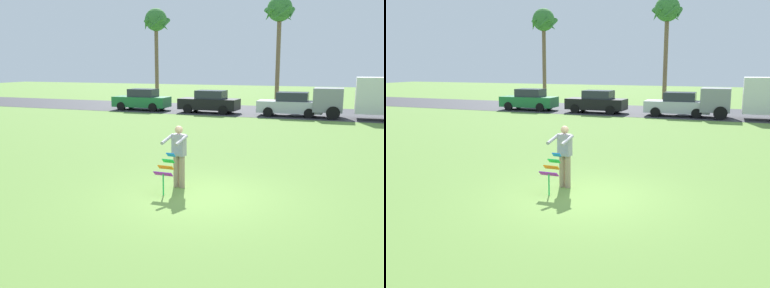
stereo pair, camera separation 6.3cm
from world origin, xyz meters
TOP-DOWN VIEW (x-y plane):
  - ground_plane at (0.00, 0.00)m, footprint 120.00×120.00m
  - road_strip at (0.00, 20.98)m, footprint 120.00×8.00m
  - person_kite_flyer at (-0.86, 0.63)m, footprint 0.60×0.70m
  - kite_held at (-0.94, -0.05)m, footprint 0.51×0.63m
  - parked_car_green at (-11.40, 18.58)m, footprint 4.24×1.91m
  - parked_car_black at (-6.03, 18.58)m, footprint 4.23×1.89m
  - parked_car_silver at (-0.37, 18.58)m, footprint 4.25×1.94m
  - parked_truck_grey_van at (4.89, 18.58)m, footprint 6.74×2.21m
  - palm_tree_left_near at (-14.48, 27.65)m, footprint 2.58×2.71m
  - palm_tree_right_near at (-2.75, 27.11)m, footprint 2.58×2.71m

SIDE VIEW (x-z plane):
  - ground_plane at x=0.00m, z-range 0.00..0.00m
  - road_strip at x=0.00m, z-range 0.00..0.01m
  - kite_held at x=-0.94m, z-range 0.17..1.22m
  - parked_car_green at x=-11.40m, z-range -0.03..1.57m
  - parked_car_black at x=-6.03m, z-range -0.03..1.57m
  - parked_car_silver at x=-0.37m, z-range -0.03..1.57m
  - person_kite_flyer at x=-0.86m, z-range 0.09..1.82m
  - parked_truck_grey_van at x=4.89m, z-range 0.10..2.72m
  - palm_tree_left_near at x=-14.48m, z-range 2.89..11.52m
  - palm_tree_right_near at x=-2.75m, z-range 3.06..12.09m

